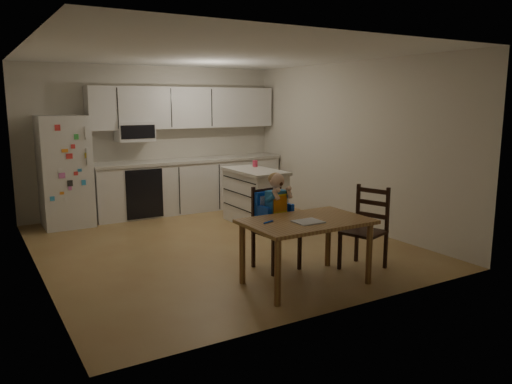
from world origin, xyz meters
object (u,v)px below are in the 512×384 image
object	(u,v)px
refrigerator	(65,171)
chair_booster	(274,211)
dining_table	(306,229)
red_cup	(255,164)
chair_side	(368,222)
kitchen_island	(255,197)

from	to	relation	value
refrigerator	chair_booster	size ratio (longest dim) A/B	1.52
refrigerator	dining_table	bearing A→B (deg)	-66.63
red_cup	chair_side	world-z (taller)	red_cup
refrigerator	red_cup	xyz separation A→B (m)	(2.75, -1.09, 0.06)
refrigerator	dining_table	world-z (taller)	refrigerator
kitchen_island	chair_booster	size ratio (longest dim) A/B	1.05
chair_side	kitchen_island	bearing A→B (deg)	163.28
kitchen_island	chair_booster	bearing A→B (deg)	-114.43
dining_table	chair_booster	world-z (taller)	chair_booster
chair_side	refrigerator	bearing A→B (deg)	-163.84
red_cup	chair_booster	distance (m)	2.47
chair_booster	dining_table	bearing A→B (deg)	-94.98
kitchen_island	red_cup	world-z (taller)	red_cup
red_cup	dining_table	world-z (taller)	red_cup
dining_table	chair_side	xyz separation A→B (m)	(0.94, 0.08, -0.07)
kitchen_island	chair_side	world-z (taller)	chair_side
refrigerator	kitchen_island	distance (m)	2.95
refrigerator	red_cup	bearing A→B (deg)	-21.55
red_cup	chair_side	size ratio (longest dim) A/B	0.11
refrigerator	red_cup	world-z (taller)	refrigerator
dining_table	chair_booster	size ratio (longest dim) A/B	1.16
refrigerator	chair_booster	bearing A→B (deg)	-62.93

